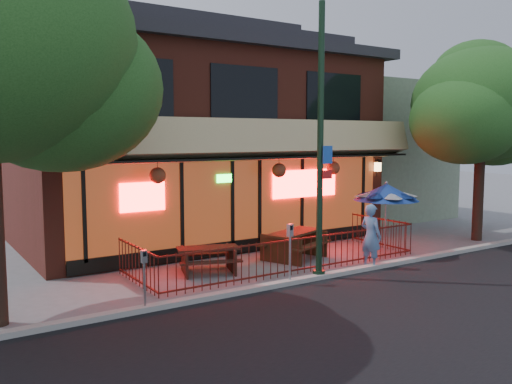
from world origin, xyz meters
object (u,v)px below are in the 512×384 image
at_px(picnic_table_right, 294,241).
at_px(pedestrian, 371,236).
at_px(patio_umbrella, 386,192).
at_px(parking_meter_near, 290,244).
at_px(parking_meter_far, 144,270).
at_px(street_light, 320,157).
at_px(picnic_table_left, 208,256).
at_px(street_tree_right, 481,99).

bearing_deg(picnic_table_right, pedestrian, -61.65).
bearing_deg(patio_umbrella, parking_meter_near, -165.61).
xyz_separation_m(patio_umbrella, pedestrian, (-1.69, -1.05, -1.05)).
distance_m(picnic_table_right, parking_meter_far, 6.02).
xyz_separation_m(pedestrian, parking_meter_near, (-2.91, -0.13, 0.13)).
bearing_deg(street_light, picnic_table_right, 69.26).
height_order(patio_umbrella, parking_meter_near, patio_umbrella).
xyz_separation_m(patio_umbrella, parking_meter_near, (-4.60, -1.18, -0.92)).
height_order(picnic_table_left, picnic_table_right, picnic_table_right).
distance_m(street_tree_right, parking_meter_near, 9.92).
xyz_separation_m(street_tree_right, parking_meter_far, (-12.84, -1.07, -4.07)).
bearing_deg(picnic_table_right, patio_umbrella, -19.72).
relative_size(street_light, street_tree_right, 1.00).
bearing_deg(picnic_table_right, street_tree_right, -8.78).
relative_size(patio_umbrella, parking_meter_far, 1.74).
relative_size(picnic_table_right, parking_meter_near, 1.55).
xyz_separation_m(street_light, patio_umbrella, (3.60, 1.10, -1.20)).
distance_m(street_tree_right, patio_umbrella, 5.37).
distance_m(pedestrian, parking_meter_near, 2.91).
relative_size(street_light, patio_umbrella, 3.07).
relative_size(street_tree_right, parking_meter_near, 4.62).
relative_size(street_tree_right, patio_umbrella, 3.08).
distance_m(patio_umbrella, pedestrian, 2.25).
height_order(parking_meter_near, parking_meter_far, parking_meter_near).
relative_size(picnic_table_left, parking_meter_near, 1.29).
bearing_deg(picnic_table_left, patio_umbrella, -9.30).
height_order(street_tree_right, picnic_table_left, street_tree_right).
xyz_separation_m(street_tree_right, picnic_table_right, (-7.24, 1.12, -4.41)).
xyz_separation_m(street_light, street_tree_right, (8.04, 0.99, 1.81)).
distance_m(picnic_table_left, parking_meter_near, 2.48).
bearing_deg(pedestrian, street_light, 84.12).
xyz_separation_m(street_tree_right, parking_meter_near, (-9.04, -1.07, -3.93)).
distance_m(street_light, picnic_table_left, 4.01).
relative_size(picnic_table_left, pedestrian, 1.09).
bearing_deg(street_light, street_tree_right, 7.01).
bearing_deg(picnic_table_right, street_light, -110.74).
bearing_deg(street_tree_right, parking_meter_far, -175.25).
distance_m(picnic_table_right, parking_meter_near, 2.87).
height_order(street_light, patio_umbrella, street_light).
height_order(patio_umbrella, pedestrian, patio_umbrella).
relative_size(street_tree_right, picnic_table_left, 3.60).
distance_m(patio_umbrella, parking_meter_far, 8.55).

